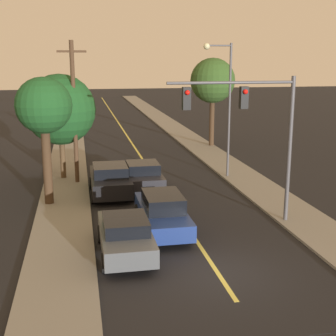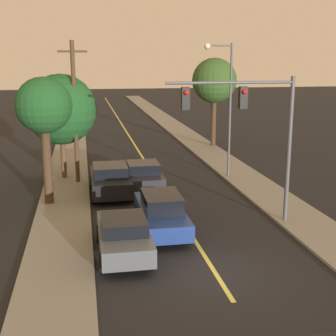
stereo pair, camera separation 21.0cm
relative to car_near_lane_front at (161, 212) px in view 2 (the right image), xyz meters
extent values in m
plane|color=black|center=(1.12, -4.26, -0.84)|extent=(200.00, 200.00, 0.00)
cube|color=black|center=(1.12, 31.74, -0.83)|extent=(8.02, 80.00, 0.01)
cube|color=#D1C14C|center=(1.12, 31.74, -0.83)|extent=(0.16, 76.00, 0.00)
cube|color=gray|center=(-4.14, 31.74, -0.78)|extent=(2.50, 80.00, 0.12)
cube|color=gray|center=(6.38, 31.74, -0.78)|extent=(2.50, 80.00, 0.12)
cube|color=navy|center=(0.00, 0.05, -0.15)|extent=(1.72, 4.96, 0.66)
cube|color=black|center=(0.00, -0.15, 0.50)|extent=(1.51, 2.23, 0.64)
cylinder|color=black|center=(-0.82, 1.59, -0.48)|extent=(0.22, 0.71, 0.71)
cylinder|color=black|center=(0.82, 1.59, -0.48)|extent=(0.22, 0.71, 0.71)
cylinder|color=black|center=(-0.82, -1.49, -0.48)|extent=(0.22, 0.71, 0.71)
cylinder|color=black|center=(0.82, -1.49, -0.48)|extent=(0.22, 0.71, 0.71)
cube|color=black|center=(0.00, 6.08, -0.10)|extent=(1.88, 4.05, 0.76)
cube|color=black|center=(0.00, 5.91, 0.55)|extent=(1.66, 1.82, 0.54)
cylinder|color=black|center=(-0.89, 7.33, -0.49)|extent=(0.22, 0.70, 0.70)
cylinder|color=black|center=(0.89, 7.33, -0.49)|extent=(0.22, 0.70, 0.70)
cylinder|color=black|center=(-0.89, 4.82, -0.49)|extent=(0.22, 0.70, 0.70)
cylinder|color=black|center=(0.89, 4.82, -0.49)|extent=(0.22, 0.70, 0.70)
cube|color=#474C51|center=(-1.76, -2.13, -0.16)|extent=(1.79, 4.40, 0.67)
cube|color=black|center=(-1.76, -2.31, 0.41)|extent=(1.57, 1.98, 0.47)
cylinder|color=black|center=(-2.61, -0.77, -0.49)|extent=(0.22, 0.69, 0.69)
cylinder|color=black|center=(-0.92, -0.77, -0.49)|extent=(0.22, 0.69, 0.69)
cylinder|color=black|center=(-2.61, -3.50, -0.49)|extent=(0.22, 0.69, 0.69)
cylinder|color=black|center=(-0.92, -3.50, -0.49)|extent=(0.22, 0.69, 0.69)
cube|color=black|center=(-1.76, 5.79, -0.12)|extent=(1.97, 4.64, 0.80)
cube|color=black|center=(-1.76, 5.61, 0.55)|extent=(1.74, 2.09, 0.54)
cylinder|color=black|center=(-2.70, 7.23, -0.52)|extent=(0.22, 0.63, 0.63)
cylinder|color=black|center=(-0.83, 7.23, -0.52)|extent=(0.22, 0.63, 0.63)
cylinder|color=black|center=(-2.70, 4.35, -0.52)|extent=(0.22, 0.63, 0.63)
cylinder|color=black|center=(-0.83, 4.35, -0.52)|extent=(0.22, 0.63, 0.63)
cylinder|color=#47474C|center=(5.53, 0.04, 2.40)|extent=(0.18, 0.18, 6.24)
cylinder|color=#47474C|center=(2.86, 0.04, 5.28)|extent=(5.34, 0.12, 0.12)
cube|color=black|center=(3.40, 0.04, 4.67)|extent=(0.32, 0.28, 0.90)
sphere|color=red|center=(3.40, -0.14, 4.91)|extent=(0.20, 0.20, 0.20)
cube|color=black|center=(0.99, 0.04, 4.67)|extent=(0.32, 0.28, 0.90)
sphere|color=red|center=(0.99, -0.14, 4.91)|extent=(0.20, 0.20, 0.20)
cylinder|color=#47474C|center=(5.48, 8.16, 3.19)|extent=(0.14, 0.14, 7.81)
cylinder|color=#47474C|center=(4.76, 8.16, 6.95)|extent=(1.45, 0.09, 0.09)
sphere|color=beige|center=(4.03, 8.16, 6.90)|extent=(0.36, 0.36, 0.36)
cylinder|color=#422D1E|center=(-3.49, 8.41, 3.24)|extent=(0.24, 0.24, 7.92)
cube|color=#422D1E|center=(-3.49, 8.41, 6.60)|extent=(1.60, 0.12, 0.12)
cylinder|color=#3D2B1C|center=(-4.86, 4.51, 1.21)|extent=(0.43, 0.43, 3.86)
sphere|color=#19471E|center=(-4.86, 4.51, 4.08)|extent=(2.67, 2.67, 2.67)
cylinder|color=#4C3823|center=(-4.29, 9.59, 0.60)|extent=(0.31, 0.31, 2.63)
sphere|color=#19471E|center=(-4.29, 9.59, 3.34)|extent=(4.09, 4.09, 4.09)
cylinder|color=#3D2B1C|center=(7.37, 18.24, 1.28)|extent=(0.40, 0.40, 3.99)
sphere|color=#2D4C1E|center=(7.37, 18.24, 4.52)|extent=(3.56, 3.56, 3.56)
camera|label=1|loc=(-3.26, -18.24, 6.22)|focal=50.00mm
camera|label=2|loc=(-3.06, -18.28, 6.22)|focal=50.00mm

